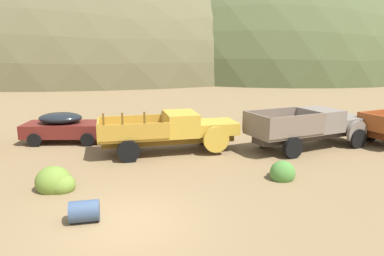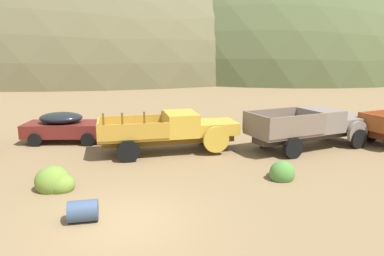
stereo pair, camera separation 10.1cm
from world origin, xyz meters
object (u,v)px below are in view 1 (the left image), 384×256
car_oxblood (69,127)px  oil_drum_tipped (84,211)px  truck_faded_yellow (178,131)px  truck_primer_gray (317,127)px

car_oxblood → oil_drum_tipped: size_ratio=5.21×
car_oxblood → truck_faded_yellow: size_ratio=0.69×
truck_primer_gray → car_oxblood: bearing=150.9°
oil_drum_tipped → truck_faded_yellow: bearing=65.4°
car_oxblood → oil_drum_tipped: (2.42, -9.26, -0.51)m
truck_primer_gray → oil_drum_tipped: (-10.05, -6.94, -0.71)m
truck_primer_gray → oil_drum_tipped: size_ratio=7.73×
car_oxblood → oil_drum_tipped: car_oxblood is taller
car_oxblood → truck_primer_gray: size_ratio=0.67×
car_oxblood → oil_drum_tipped: bearing=-70.8°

